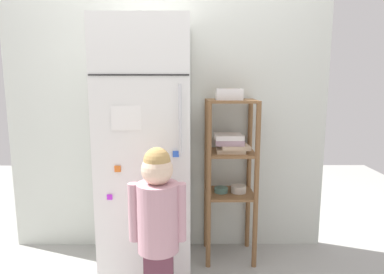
% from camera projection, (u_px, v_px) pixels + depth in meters
% --- Properties ---
extents(ground_plane, '(6.00, 6.00, 0.00)m').
position_uv_depth(ground_plane, '(166.00, 266.00, 2.50)').
color(ground_plane, '#999993').
extents(kitchen_wall_back, '(2.51, 0.03, 2.25)m').
position_uv_depth(kitchen_wall_back, '(167.00, 110.00, 2.66)').
color(kitchen_wall_back, silver).
rests_on(kitchen_wall_back, ground).
extents(refrigerator, '(0.61, 0.64, 1.75)m').
position_uv_depth(refrigerator, '(147.00, 150.00, 2.37)').
color(refrigerator, white).
rests_on(refrigerator, ground).
extents(child_standing, '(0.32, 0.24, 1.00)m').
position_uv_depth(child_standing, '(157.00, 217.00, 1.89)').
color(child_standing, brown).
rests_on(child_standing, ground).
extents(pantry_shelf_unit, '(0.37, 0.35, 1.22)m').
position_uv_depth(pantry_shelf_unit, '(230.00, 161.00, 2.52)').
color(pantry_shelf_unit, brown).
rests_on(pantry_shelf_unit, ground).
extents(fruit_bin, '(0.19, 0.17, 0.08)m').
position_uv_depth(fruit_bin, '(230.00, 95.00, 2.42)').
color(fruit_bin, white).
rests_on(fruit_bin, pantry_shelf_unit).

